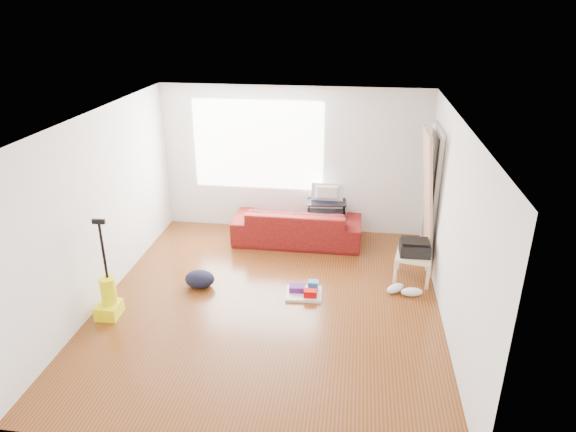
# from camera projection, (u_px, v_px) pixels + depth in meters

# --- Properties ---
(room) EXTENTS (4.51, 5.01, 2.51)m
(room) POSITION_uv_depth(u_px,v_px,m) (276.00, 214.00, 6.53)
(room) COLOR #4E2E0A
(room) RESTS_ON ground
(sofa) EXTENTS (2.11, 0.82, 0.62)m
(sofa) POSITION_uv_depth(u_px,v_px,m) (297.00, 242.00, 8.66)
(sofa) COLOR #490310
(sofa) RESTS_ON ground
(tv_stand) EXTENTS (0.68, 0.42, 0.65)m
(tv_stand) POSITION_uv_depth(u_px,v_px,m) (326.00, 219.00, 8.71)
(tv_stand) COLOR black
(tv_stand) RESTS_ON ground
(tv) EXTENTS (0.53, 0.07, 0.31)m
(tv) POSITION_uv_depth(u_px,v_px,m) (327.00, 193.00, 8.53)
(tv) COLOR black
(tv) RESTS_ON tv_stand
(side_table) EXTENTS (0.57, 0.57, 0.41)m
(side_table) POSITION_uv_depth(u_px,v_px,m) (414.00, 258.00, 7.37)
(side_table) COLOR beige
(side_table) RESTS_ON ground
(printer) EXTENTS (0.43, 0.33, 0.22)m
(printer) POSITION_uv_depth(u_px,v_px,m) (415.00, 248.00, 7.31)
(printer) COLOR black
(printer) RESTS_ON side_table
(bucket) EXTENTS (0.29, 0.29, 0.25)m
(bucket) POSITION_uv_depth(u_px,v_px,m) (242.00, 243.00, 8.61)
(bucket) COLOR navy
(bucket) RESTS_ON ground
(toilet_paper) EXTENTS (0.13, 0.13, 0.12)m
(toilet_paper) POSITION_uv_depth(u_px,v_px,m) (243.00, 233.00, 8.53)
(toilet_paper) COLOR white
(toilet_paper) RESTS_ON bucket
(cleaning_tray) EXTENTS (0.52, 0.43, 0.18)m
(cleaning_tray) POSITION_uv_depth(u_px,v_px,m) (305.00, 291.00, 7.09)
(cleaning_tray) COLOR silver
(cleaning_tray) RESTS_ON ground
(backpack) EXTENTS (0.45, 0.37, 0.23)m
(backpack) POSITION_uv_depth(u_px,v_px,m) (200.00, 286.00, 7.32)
(backpack) COLOR #181931
(backpack) RESTS_ON ground
(sneakers) EXTENTS (0.53, 0.30, 0.12)m
(sneakers) POSITION_uv_depth(u_px,v_px,m) (403.00, 290.00, 7.10)
(sneakers) COLOR white
(sneakers) RESTS_ON ground
(vacuum) EXTENTS (0.29, 0.33, 1.33)m
(vacuum) POSITION_uv_depth(u_px,v_px,m) (108.00, 298.00, 6.57)
(vacuum) COLOR #EDED0B
(vacuum) RESTS_ON ground
(door_panel) EXTENTS (0.26, 0.84, 2.09)m
(door_panel) POSITION_uv_depth(u_px,v_px,m) (421.00, 264.00, 7.94)
(door_panel) COLOR tan
(door_panel) RESTS_ON ground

